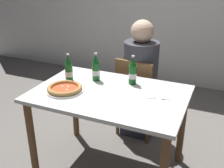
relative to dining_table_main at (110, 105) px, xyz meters
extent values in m
plane|color=slate|center=(0.00, 0.00, -0.64)|extent=(8.00, 8.00, 0.00)
cube|color=silver|center=(0.00, 0.00, 0.10)|extent=(1.20, 0.80, 0.03)
cylinder|color=brown|center=(-0.54, -0.34, -0.28)|extent=(0.06, 0.06, 0.72)
cylinder|color=brown|center=(-0.54, 0.34, -0.28)|extent=(0.06, 0.06, 0.72)
cylinder|color=brown|center=(0.54, 0.34, -0.28)|extent=(0.06, 0.06, 0.72)
cube|color=brown|center=(0.04, 0.68, -0.21)|extent=(0.44, 0.44, 0.04)
cube|color=brown|center=(0.02, 0.50, 0.01)|extent=(0.38, 0.08, 0.40)
cylinder|color=brown|center=(0.23, 0.83, -0.43)|extent=(0.04, 0.04, 0.41)
cylinder|color=brown|center=(-0.11, 0.87, -0.43)|extent=(0.04, 0.04, 0.41)
cylinder|color=brown|center=(0.19, 0.49, -0.43)|extent=(0.04, 0.04, 0.41)
cylinder|color=brown|center=(-0.14, 0.53, -0.43)|extent=(0.04, 0.04, 0.41)
cube|color=#2D3342|center=(0.04, 0.66, -0.41)|extent=(0.32, 0.28, 0.45)
cylinder|color=#3F3F47|center=(0.04, 0.66, 0.09)|extent=(0.34, 0.34, 0.55)
sphere|color=beige|center=(0.04, 0.66, 0.46)|extent=(0.22, 0.22, 0.22)
cylinder|color=white|center=(-0.33, -0.12, 0.12)|extent=(0.30, 0.30, 0.01)
cylinder|color=#CC4723|center=(-0.33, -0.12, 0.13)|extent=(0.21, 0.21, 0.01)
torus|color=#B78447|center=(-0.33, -0.12, 0.14)|extent=(0.27, 0.27, 0.03)
sphere|color=silver|center=(-0.37, -0.10, 0.13)|extent=(0.02, 0.02, 0.02)
sphere|color=silver|center=(-0.30, -0.14, 0.13)|extent=(0.02, 0.02, 0.02)
sphere|color=silver|center=(-0.33, -0.08, 0.13)|extent=(0.02, 0.02, 0.02)
cylinder|color=#14591E|center=(-0.40, 0.06, 0.19)|extent=(0.06, 0.06, 0.16)
cone|color=#14591E|center=(-0.40, 0.06, 0.31)|extent=(0.05, 0.05, 0.07)
cylinder|color=#B7B7BC|center=(-0.40, 0.06, 0.36)|extent=(0.03, 0.03, 0.01)
cylinder|color=white|center=(-0.40, 0.06, 0.19)|extent=(0.07, 0.07, 0.04)
cylinder|color=#14591E|center=(0.11, 0.23, 0.19)|extent=(0.06, 0.06, 0.16)
cone|color=#14591E|center=(0.11, 0.23, 0.31)|extent=(0.05, 0.05, 0.07)
cylinder|color=#B7B7BC|center=(0.11, 0.23, 0.36)|extent=(0.03, 0.03, 0.01)
cylinder|color=white|center=(0.11, 0.23, 0.19)|extent=(0.07, 0.07, 0.04)
cylinder|color=#14591E|center=(-0.20, 0.18, 0.19)|extent=(0.06, 0.06, 0.16)
cone|color=#14591E|center=(-0.20, 0.18, 0.31)|extent=(0.05, 0.05, 0.07)
cylinder|color=#B7B7BC|center=(-0.20, 0.18, 0.36)|extent=(0.03, 0.03, 0.01)
cylinder|color=white|center=(-0.20, 0.18, 0.19)|extent=(0.07, 0.07, 0.04)
cube|color=white|center=(0.36, 0.12, 0.12)|extent=(0.22, 0.22, 0.00)
cube|color=silver|center=(0.38, 0.12, 0.12)|extent=(0.09, 0.18, 0.00)
cube|color=silver|center=(0.34, 0.12, 0.12)|extent=(0.04, 0.17, 0.00)
camera|label=1|loc=(0.79, -1.76, 1.02)|focal=43.46mm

